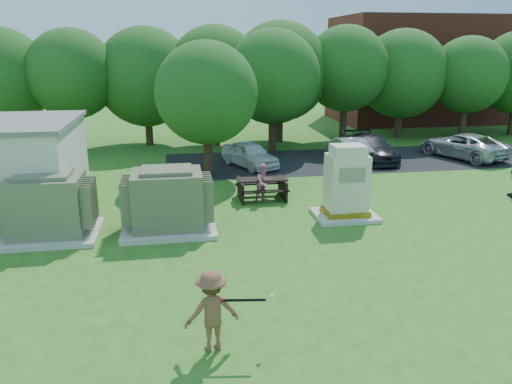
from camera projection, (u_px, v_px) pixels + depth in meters
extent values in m
plane|color=#2D6619|center=(282.00, 286.00, 12.51)|extent=(120.00, 120.00, 0.00)
cube|color=maroon|center=(432.00, 69.00, 39.76)|extent=(15.00, 8.00, 8.00)
cube|color=#232326|center=(357.00, 160.00, 26.39)|extent=(20.00, 6.00, 0.01)
cube|color=beige|center=(51.00, 234.00, 15.74)|extent=(3.00, 2.40, 0.15)
cube|color=#666E4F|center=(47.00, 205.00, 15.46)|extent=(2.20, 1.80, 1.80)
cube|color=#666E4F|center=(43.00, 175.00, 15.19)|extent=(1.60, 1.30, 0.12)
cube|color=#666E4F|center=(3.00, 206.00, 15.26)|extent=(0.32, 1.50, 1.35)
cube|color=#666E4F|center=(89.00, 202.00, 15.66)|extent=(0.32, 1.50, 1.35)
cube|color=beige|center=(169.00, 228.00, 16.32)|extent=(3.00, 2.40, 0.15)
cube|color=#5E6446|center=(168.00, 199.00, 16.04)|extent=(2.20, 1.80, 1.80)
cube|color=#5E6446|center=(166.00, 170.00, 15.77)|extent=(1.60, 1.30, 0.12)
cube|color=#5E6446|center=(127.00, 200.00, 15.84)|extent=(0.32, 1.50, 1.35)
cube|color=#5E6446|center=(207.00, 197.00, 16.23)|extent=(0.32, 1.50, 1.35)
cube|color=beige|center=(345.00, 215.00, 17.51)|extent=(2.11, 1.73, 0.14)
cube|color=yellow|center=(345.00, 211.00, 17.47)|extent=(1.49, 1.20, 0.17)
cube|color=beige|center=(346.00, 182.00, 17.17)|extent=(1.34, 1.06, 1.92)
cube|color=beige|center=(348.00, 150.00, 16.85)|extent=(1.10, 0.86, 0.34)
cube|color=gray|center=(353.00, 175.00, 16.54)|extent=(0.86, 0.04, 0.48)
cube|color=black|center=(262.00, 179.00, 19.39)|extent=(1.94, 0.75, 0.06)
cube|color=black|center=(259.00, 183.00, 20.04)|extent=(1.94, 0.27, 0.05)
cube|color=black|center=(265.00, 192.00, 18.92)|extent=(1.94, 0.27, 0.05)
cube|color=black|center=(241.00, 190.00, 19.37)|extent=(0.09, 1.45, 0.80)
cube|color=black|center=(283.00, 188.00, 19.64)|extent=(0.09, 1.45, 0.80)
imported|color=brown|center=(212.00, 311.00, 9.70)|extent=(1.17, 0.80, 1.67)
imported|color=pink|center=(264.00, 183.00, 19.12)|extent=(0.91, 0.84, 1.50)
imported|color=white|center=(250.00, 154.00, 24.74)|extent=(2.84, 3.95, 1.25)
imported|color=#B6B5BB|center=(348.00, 149.00, 26.04)|extent=(1.46, 3.86, 1.26)
imported|color=black|center=(370.00, 148.00, 26.11)|extent=(1.84, 4.53, 1.31)
imported|color=#BABABF|center=(463.00, 146.00, 26.71)|extent=(3.72, 5.23, 1.32)
cylinder|color=black|center=(244.00, 300.00, 9.57)|extent=(0.85, 0.17, 0.06)
cylinder|color=maroon|center=(219.00, 300.00, 9.56)|extent=(0.23, 0.09, 0.06)
sphere|color=white|center=(272.00, 297.00, 9.86)|extent=(0.09, 0.09, 0.09)
cylinder|color=#47301E|center=(7.00, 129.00, 28.67)|extent=(0.44, 0.44, 2.40)
sphere|color=#235B1C|center=(0.00, 78.00, 27.86)|extent=(5.60, 5.60, 5.60)
cylinder|color=#47301E|center=(77.00, 125.00, 28.67)|extent=(0.44, 0.44, 2.80)
sphere|color=#235B1C|center=(72.00, 74.00, 27.86)|extent=(5.00, 5.00, 5.00)
cylinder|color=#47301E|center=(149.00, 126.00, 30.12)|extent=(0.44, 0.44, 2.30)
sphere|color=#235B1C|center=(146.00, 77.00, 29.31)|extent=(5.80, 5.80, 5.80)
cylinder|color=#47301E|center=(216.00, 123.00, 29.84)|extent=(0.44, 0.44, 2.70)
sphere|color=#235B1C|center=(215.00, 72.00, 29.00)|extent=(5.40, 5.40, 5.40)
cylinder|color=#47301E|center=(279.00, 122.00, 31.06)|extent=(0.44, 0.44, 2.50)
sphere|color=#235B1C|center=(280.00, 72.00, 30.20)|extent=(6.00, 6.00, 6.00)
cylinder|color=#47301E|center=(343.00, 118.00, 31.25)|extent=(0.44, 0.44, 2.90)
sphere|color=#235B1C|center=(346.00, 69.00, 30.40)|extent=(5.20, 5.20, 5.20)
cylinder|color=#47301E|center=(399.00, 119.00, 32.51)|extent=(0.44, 0.44, 2.40)
sphere|color=#235B1C|center=(402.00, 74.00, 31.70)|extent=(5.60, 5.60, 5.60)
cylinder|color=#47301E|center=(463.00, 118.00, 32.25)|extent=(0.44, 0.44, 2.60)
sphere|color=#235B1C|center=(468.00, 75.00, 31.48)|extent=(4.80, 4.80, 4.80)
cylinder|color=#47301E|center=(208.00, 150.00, 22.91)|extent=(0.44, 0.44, 2.40)
sphere|color=#235B1C|center=(206.00, 93.00, 22.18)|extent=(4.60, 4.60, 4.60)
cylinder|color=#47301E|center=(272.00, 128.00, 28.24)|extent=(0.44, 0.44, 2.60)
sphere|color=#235B1C|center=(273.00, 77.00, 27.43)|extent=(5.20, 5.20, 5.20)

